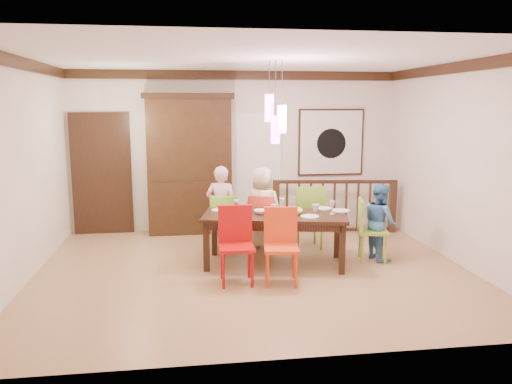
{
  "coord_description": "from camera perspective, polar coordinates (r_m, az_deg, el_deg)",
  "views": [
    {
      "loc": [
        -0.88,
        -6.65,
        2.29
      ],
      "look_at": [
        0.09,
        0.4,
        1.05
      ],
      "focal_mm": 35.0,
      "sensor_mm": 36.0,
      "label": 1
    }
  ],
  "objects": [
    {
      "name": "person_end_right",
      "position": [
        7.69,
        13.99,
        -3.29
      ],
      "size": [
        0.51,
        0.61,
        1.15
      ],
      "primitive_type": "imported",
      "rotation": [
        0.0,
        0.0,
        1.7
      ],
      "color": "#427CB9",
      "rests_on": "floor"
    },
    {
      "name": "cup_right",
      "position": [
        7.38,
        6.85,
        -1.8
      ],
      "size": [
        0.14,
        0.14,
        0.1
      ],
      "primitive_type": "imported",
      "rotation": [
        0.0,
        0.0,
        0.28
      ],
      "color": "silver",
      "rests_on": "dining_table"
    },
    {
      "name": "pendant_cluster",
      "position": [
        7.01,
        2.22,
        8.39
      ],
      "size": [
        0.27,
        0.21,
        1.14
      ],
      "color": "#FF4CA9",
      "rests_on": "ceiling"
    },
    {
      "name": "wall_right",
      "position": [
        7.75,
        22.31,
        2.93
      ],
      "size": [
        0.0,
        5.0,
        5.0
      ],
      "primitive_type": "plane",
      "rotation": [
        1.57,
        0.0,
        -1.57
      ],
      "color": "beige",
      "rests_on": "floor"
    },
    {
      "name": "chair_far_left",
      "position": [
        7.86,
        -3.62,
        -3.06
      ],
      "size": [
        0.47,
        0.47,
        0.93
      ],
      "rotation": [
        0.0,
        0.0,
        3.01
      ],
      "color": "#74BE34",
      "rests_on": "floor"
    },
    {
      "name": "chair_near_mid",
      "position": [
        6.44,
        2.92,
        -5.7
      ],
      "size": [
        0.49,
        0.49,
        0.98
      ],
      "rotation": [
        0.0,
        0.0,
        -0.13
      ],
      "color": "red",
      "rests_on": "floor"
    },
    {
      "name": "person_far_mid",
      "position": [
        8.03,
        0.72,
        -1.8
      ],
      "size": [
        0.77,
        0.68,
        1.32
      ],
      "primitive_type": "imported",
      "rotation": [
        0.0,
        0.0,
        2.65
      ],
      "color": "beige",
      "rests_on": "floor"
    },
    {
      "name": "painting",
      "position": [
        9.52,
        8.56,
        5.63
      ],
      "size": [
        1.25,
        0.06,
        1.25
      ],
      "color": "black",
      "rests_on": "wall_back"
    },
    {
      "name": "balustrade",
      "position": [
        9.17,
        8.93,
        -1.48
      ],
      "size": [
        2.25,
        0.37,
        0.96
      ],
      "rotation": [
        0.0,
        0.0,
        -0.13
      ],
      "color": "black",
      "rests_on": "floor"
    },
    {
      "name": "wall_back",
      "position": [
        9.23,
        -2.35,
        4.67
      ],
      "size": [
        6.0,
        0.0,
        6.0
      ],
      "primitive_type": "plane",
      "rotation": [
        1.57,
        0.0,
        0.0
      ],
      "color": "beige",
      "rests_on": "floor"
    },
    {
      "name": "chair_far_right",
      "position": [
        8.09,
        5.86,
        -2.26
      ],
      "size": [
        0.48,
        0.48,
        1.04
      ],
      "rotation": [
        0.0,
        0.0,
        3.16
      ],
      "color": "olive",
      "rests_on": "floor"
    },
    {
      "name": "serving_bowl",
      "position": [
        7.15,
        4.14,
        -2.26
      ],
      "size": [
        0.35,
        0.35,
        0.07
      ],
      "primitive_type": "imported",
      "rotation": [
        0.0,
        0.0,
        -0.16
      ],
      "color": "gold",
      "rests_on": "dining_table"
    },
    {
      "name": "wall_left",
      "position": [
        7.03,
        -25.35,
        2.08
      ],
      "size": [
        0.0,
        5.0,
        5.0
      ],
      "primitive_type": "plane",
      "rotation": [
        1.57,
        0.0,
        1.57
      ],
      "color": "beige",
      "rests_on": "floor"
    },
    {
      "name": "small_bowl",
      "position": [
        7.15,
        0.52,
        -2.28
      ],
      "size": [
        0.2,
        0.2,
        0.06
      ],
      "primitive_type": "imported",
      "rotation": [
        0.0,
        0.0,
        -0.01
      ],
      "color": "white",
      "rests_on": "dining_table"
    },
    {
      "name": "plate_far_mid",
      "position": [
        7.43,
        1.75,
        -2.01
      ],
      "size": [
        0.26,
        0.26,
        0.01
      ],
      "primitive_type": "cylinder",
      "color": "white",
      "rests_on": "dining_table"
    },
    {
      "name": "wine_glass_b",
      "position": [
        7.35,
        3.0,
        -1.45
      ],
      "size": [
        0.08,
        0.08,
        0.19
      ],
      "primitive_type": null,
      "color": "silver",
      "rests_on": "dining_table"
    },
    {
      "name": "ceiling",
      "position": [
        6.74,
        -0.31,
        15.1
      ],
      "size": [
        6.0,
        6.0,
        0.0
      ],
      "primitive_type": "plane",
      "rotation": [
        3.14,
        0.0,
        0.0
      ],
      "color": "white",
      "rests_on": "wall_back"
    },
    {
      "name": "crown_molding",
      "position": [
        6.73,
        -0.31,
        14.42
      ],
      "size": [
        6.0,
        5.0,
        0.16
      ],
      "primitive_type": null,
      "color": "black",
      "rests_on": "wall_back"
    },
    {
      "name": "white_doorway",
      "position": [
        9.28,
        -0.16,
        2.22
      ],
      "size": [
        0.97,
        0.05,
        2.22
      ],
      "primitive_type": "cube",
      "color": "silver",
      "rests_on": "wall_back"
    },
    {
      "name": "person_far_left",
      "position": [
        7.94,
        -3.97,
        -1.85
      ],
      "size": [
        0.57,
        0.46,
        1.35
      ],
      "primitive_type": "imported",
      "rotation": [
        0.0,
        0.0,
        2.83
      ],
      "color": "#FFC2CE",
      "rests_on": "floor"
    },
    {
      "name": "china_hutch",
      "position": [
        9.01,
        -7.59,
        3.19
      ],
      "size": [
        1.58,
        0.46,
        2.5
      ],
      "color": "black",
      "rests_on": "floor"
    },
    {
      "name": "panel_door",
      "position": [
        9.31,
        -17.18,
        1.8
      ],
      "size": [
        1.04,
        0.07,
        2.24
      ],
      "primitive_type": "cube",
      "color": "black",
      "rests_on": "wall_back"
    },
    {
      "name": "chair_near_left",
      "position": [
        6.44,
        -2.24,
        -5.59
      ],
      "size": [
        0.46,
        0.46,
        1.0
      ],
      "rotation": [
        0.0,
        0.0,
        -0.01
      ],
      "color": "#AA0A0A",
      "rests_on": "floor"
    },
    {
      "name": "plate_far_left",
      "position": [
        7.41,
        -4.12,
        -2.07
      ],
      "size": [
        0.26,
        0.26,
        0.01
      ],
      "primitive_type": "cylinder",
      "color": "white",
      "rests_on": "dining_table"
    },
    {
      "name": "napkin",
      "position": [
        6.86,
        2.59,
        -3.03
      ],
      "size": [
        0.18,
        0.14,
        0.01
      ],
      "primitive_type": "cube",
      "color": "#D83359",
      "rests_on": "dining_table"
    },
    {
      "name": "wine_glass_a",
      "position": [
        7.21,
        -2.26,
        -1.67
      ],
      "size": [
        0.08,
        0.08,
        0.19
      ],
      "primitive_type": null,
      "color": "#590C19",
      "rests_on": "dining_table"
    },
    {
      "name": "plate_far_right",
      "position": [
        7.58,
        7.64,
        -1.85
      ],
      "size": [
        0.26,
        0.26,
        0.01
      ],
      "primitive_type": "cylinder",
      "color": "white",
      "rests_on": "dining_table"
    },
    {
      "name": "plate_end_right",
      "position": [
        7.45,
        9.68,
        -2.11
      ],
      "size": [
        0.26,
        0.26,
        0.01
      ],
      "primitive_type": "cylinder",
      "color": "white",
      "rests_on": "dining_table"
    },
    {
      "name": "wine_glass_c",
      "position": [
        6.91,
        2.01,
        -2.18
      ],
      "size": [
        0.08,
        0.08,
        0.19
      ],
      "primitive_type": null,
      "color": "#590C19",
      "rests_on": "dining_table"
    },
    {
      "name": "floor",
      "position": [
        7.09,
        -0.29,
        -8.95
      ],
      "size": [
        6.0,
        6.0,
        0.0
      ],
      "primitive_type": "plane",
      "color": "#A3834F",
      "rests_on": "ground"
    },
    {
      "name": "chair_far_mid",
      "position": [
        7.89,
        0.81,
        -3.04
      ],
      "size": [
        0.52,
        0.52,
        0.91
      ],
      "rotation": [
        0.0,
        0.0,
        2.83
      ],
      "color": "red",
      "rests_on": "floor"
    },
    {
      "name": "dining_table",
      "position": [
        7.19,
        2.15,
        -3.18
      ],
      "size": [
        2.17,
        1.31,
        0.75
      ],
      "rotation": [
        0.0,
        0.0,
        -0.2
      ],
      "color": "black",
      "rests_on": "floor"
    },
    {
      "name": "plate_near_mid",
      "position": [
        7.0,
        6.17,
        -2.8
      ],
      "size": [
        0.26,
        0.26,
        0.01
      ],
      "primitive_type": "cylinder",
      "color": "white",
      "rests_on": "dining_table"
    },
    {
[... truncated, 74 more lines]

